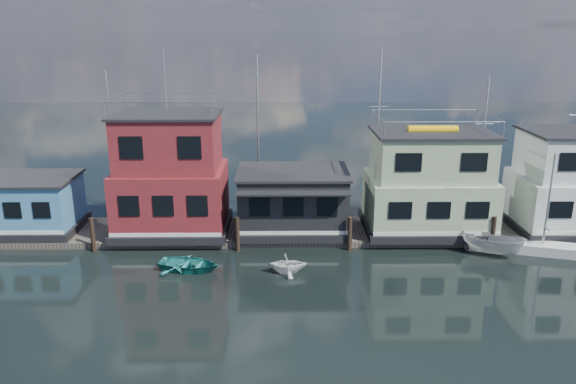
{
  "coord_description": "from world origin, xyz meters",
  "views": [
    {
      "loc": [
        -1.21,
        -23.56,
        13.59
      ],
      "look_at": [
        -0.81,
        12.0,
        3.0
      ],
      "focal_mm": 35.0,
      "sensor_mm": 36.0,
      "label": 1
    }
  ],
  "objects_px": {
    "dinghy_teal": "(189,264)",
    "motorboat": "(492,244)",
    "houseboat_green": "(429,184)",
    "houseboat_blue": "(29,204)",
    "houseboat_red": "(171,176)",
    "day_sailer": "(542,247)",
    "dinghy_white": "(288,263)",
    "houseboat_dark": "(293,200)"
  },
  "relations": [
    {
      "from": "dinghy_teal",
      "to": "houseboat_green",
      "type": "bearing_deg",
      "value": -57.71
    },
    {
      "from": "dinghy_teal",
      "to": "motorboat",
      "type": "distance_m",
      "value": 18.37
    },
    {
      "from": "houseboat_red",
      "to": "houseboat_dark",
      "type": "distance_m",
      "value": 8.18
    },
    {
      "from": "houseboat_blue",
      "to": "day_sailer",
      "type": "height_order",
      "value": "day_sailer"
    },
    {
      "from": "dinghy_teal",
      "to": "houseboat_dark",
      "type": "bearing_deg",
      "value": -35.41
    },
    {
      "from": "houseboat_dark",
      "to": "day_sailer",
      "type": "relative_size",
      "value": 1.17
    },
    {
      "from": "houseboat_green",
      "to": "dinghy_white",
      "type": "distance_m",
      "value": 11.62
    },
    {
      "from": "houseboat_dark",
      "to": "motorboat",
      "type": "distance_m",
      "value": 12.82
    },
    {
      "from": "houseboat_dark",
      "to": "houseboat_green",
      "type": "distance_m",
      "value": 9.07
    },
    {
      "from": "houseboat_blue",
      "to": "houseboat_dark",
      "type": "bearing_deg",
      "value": -0.06
    },
    {
      "from": "houseboat_blue",
      "to": "motorboat",
      "type": "relative_size",
      "value": 1.69
    },
    {
      "from": "houseboat_red",
      "to": "day_sailer",
      "type": "bearing_deg",
      "value": -8.33
    },
    {
      "from": "dinghy_white",
      "to": "dinghy_teal",
      "type": "relative_size",
      "value": 0.62
    },
    {
      "from": "dinghy_teal",
      "to": "motorboat",
      "type": "xyz_separation_m",
      "value": [
        18.26,
        2.0,
        0.36
      ]
    },
    {
      "from": "houseboat_green",
      "to": "houseboat_blue",
      "type": "bearing_deg",
      "value": -180.0
    },
    {
      "from": "houseboat_red",
      "to": "motorboat",
      "type": "relative_size",
      "value": 3.13
    },
    {
      "from": "houseboat_red",
      "to": "houseboat_dark",
      "type": "xyz_separation_m",
      "value": [
        8.0,
        -0.02,
        -1.69
      ]
    },
    {
      "from": "houseboat_dark",
      "to": "houseboat_green",
      "type": "bearing_deg",
      "value": 0.12
    },
    {
      "from": "houseboat_green",
      "to": "motorboat",
      "type": "relative_size",
      "value": 2.22
    },
    {
      "from": "houseboat_blue",
      "to": "dinghy_white",
      "type": "distance_m",
      "value": 18.24
    },
    {
      "from": "houseboat_green",
      "to": "dinghy_teal",
      "type": "bearing_deg",
      "value": -159.34
    },
    {
      "from": "houseboat_dark",
      "to": "dinghy_teal",
      "type": "bearing_deg",
      "value": -137.04
    },
    {
      "from": "day_sailer",
      "to": "houseboat_red",
      "type": "bearing_deg",
      "value": -172.28
    },
    {
      "from": "houseboat_red",
      "to": "dinghy_white",
      "type": "xyz_separation_m",
      "value": [
        7.6,
        -6.15,
        -3.52
      ]
    },
    {
      "from": "dinghy_teal",
      "to": "houseboat_blue",
      "type": "bearing_deg",
      "value": 75.12
    },
    {
      "from": "dinghy_teal",
      "to": "motorboat",
      "type": "height_order",
      "value": "motorboat"
    },
    {
      "from": "dinghy_white",
      "to": "dinghy_teal",
      "type": "height_order",
      "value": "dinghy_white"
    },
    {
      "from": "houseboat_dark",
      "to": "dinghy_white",
      "type": "relative_size",
      "value": 3.33
    },
    {
      "from": "dinghy_teal",
      "to": "day_sailer",
      "type": "relative_size",
      "value": 0.57
    },
    {
      "from": "houseboat_green",
      "to": "dinghy_white",
      "type": "relative_size",
      "value": 3.78
    },
    {
      "from": "houseboat_red",
      "to": "dinghy_teal",
      "type": "relative_size",
      "value": 3.31
    },
    {
      "from": "houseboat_red",
      "to": "day_sailer",
      "type": "relative_size",
      "value": 1.87
    },
    {
      "from": "houseboat_blue",
      "to": "houseboat_red",
      "type": "height_order",
      "value": "houseboat_red"
    },
    {
      "from": "dinghy_white",
      "to": "motorboat",
      "type": "distance_m",
      "value": 12.81
    },
    {
      "from": "houseboat_blue",
      "to": "motorboat",
      "type": "distance_m",
      "value": 29.93
    },
    {
      "from": "houseboat_green",
      "to": "houseboat_dark",
      "type": "bearing_deg",
      "value": -179.88
    },
    {
      "from": "motorboat",
      "to": "day_sailer",
      "type": "height_order",
      "value": "day_sailer"
    },
    {
      "from": "houseboat_red",
      "to": "houseboat_green",
      "type": "bearing_deg",
      "value": 0.0
    },
    {
      "from": "houseboat_blue",
      "to": "houseboat_dark",
      "type": "height_order",
      "value": "houseboat_dark"
    },
    {
      "from": "houseboat_red",
      "to": "houseboat_green",
      "type": "relative_size",
      "value": 1.41
    },
    {
      "from": "dinghy_white",
      "to": "houseboat_green",
      "type": "bearing_deg",
      "value": -57.58
    },
    {
      "from": "houseboat_blue",
      "to": "houseboat_red",
      "type": "relative_size",
      "value": 0.54
    }
  ]
}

